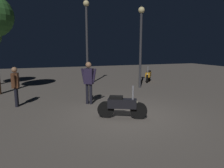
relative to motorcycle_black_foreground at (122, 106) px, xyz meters
name	(u,v)px	position (x,y,z in m)	size (l,w,h in m)	color
ground_plane	(127,116)	(0.27, 0.19, -0.44)	(40.00, 40.00, 0.00)	#605951
motorcycle_black_foreground	(122,106)	(0.00, 0.00, 0.00)	(1.53, 0.83, 1.11)	black
motorcycle_orange_parked_left	(148,75)	(4.68, 6.50, 0.00)	(1.09, 1.38, 1.11)	black
person_rider_beside	(15,83)	(-3.44, 2.74, 0.50)	(0.27, 0.66, 1.59)	black
person_bystander_far	(89,79)	(-0.62, 2.13, 0.62)	(0.61, 0.44, 1.76)	black
streetlamp_near	(87,33)	(0.34, 6.50, 2.81)	(0.36, 0.36, 5.13)	#38383D
streetlamp_far	(141,37)	(3.07, 4.68, 2.52)	(0.36, 0.36, 4.61)	#38383D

